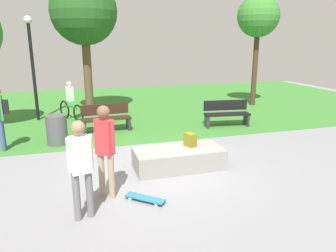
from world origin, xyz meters
TOP-DOWN VIEW (x-y plane):
  - ground_plane at (0.00, 0.00)m, footprint 28.00×28.00m
  - grass_lawn at (0.00, 8.01)m, footprint 26.60×11.97m
  - concrete_ledge at (0.46, -0.01)m, footprint 2.10×0.96m
  - backpack_on_ledge at (0.80, 0.12)m, footprint 0.29×0.33m
  - skater_performing_trick at (-1.33, -0.99)m, footprint 0.37×0.36m
  - skater_watching at (-1.79, -1.67)m, footprint 0.42×0.27m
  - skateboard_by_ledge at (-0.67, -1.40)m, footprint 0.73×0.68m
  - park_bench_center_lawn at (3.33, 3.22)m, footprint 1.64×0.66m
  - park_bench_by_oak at (-0.85, 3.74)m, footprint 1.63×0.61m
  - tree_broad_elm at (-1.21, 6.86)m, footprint 2.63×2.63m
  - tree_leaning_ash at (6.32, 6.43)m, footprint 1.87×1.87m
  - lamp_post at (-3.21, 6.13)m, footprint 0.28×0.28m
  - trash_bin at (-2.38, 2.75)m, footprint 0.60×0.60m
  - pedestrian_with_backpack at (-3.78, 2.63)m, footprint 0.37×0.43m
  - cyclist_on_bicycle at (-1.97, 5.71)m, footprint 0.88×1.65m

SIDE VIEW (x-z plane):
  - ground_plane at x=0.00m, z-range 0.00..0.00m
  - grass_lawn at x=0.00m, z-range 0.00..0.01m
  - skateboard_by_ledge at x=-0.67m, z-range 0.02..0.10m
  - concrete_ledge at x=0.46m, z-range 0.00..0.48m
  - trash_bin at x=-2.38m, z-range 0.00..0.87m
  - park_bench_center_lawn at x=3.33m, z-range 0.03..0.94m
  - park_bench_by_oak at x=-0.85m, z-range 0.03..0.94m
  - cyclist_on_bicycle at x=-1.97m, z-range -0.13..1.39m
  - backpack_on_ledge at x=0.80m, z-range 0.48..0.80m
  - skater_watching at x=-1.79m, z-range 0.15..1.88m
  - pedestrian_with_backpack at x=-3.78m, z-range 0.18..1.95m
  - skater_performing_trick at x=-1.33m, z-range 0.17..1.98m
  - lamp_post at x=-3.21m, z-range 0.44..4.27m
  - tree_leaning_ash at x=6.32m, z-range 1.48..6.46m
  - tree_broad_elm at x=-1.21m, z-range 1.33..6.73m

